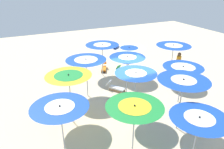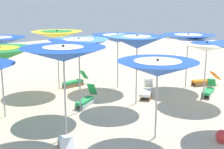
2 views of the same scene
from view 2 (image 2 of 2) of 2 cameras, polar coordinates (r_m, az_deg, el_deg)
ground at (r=10.88m, az=-1.31°, el=-6.13°), size 37.67×37.67×0.04m
beach_umbrella_1 at (r=11.85m, az=17.11°, el=4.87°), size 2.16×2.16×2.20m
beach_umbrella_2 at (r=13.48m, az=13.86°, el=6.46°), size 2.24×2.24×2.32m
beach_umbrella_3 at (r=8.03m, az=8.40°, el=1.14°), size 2.11×2.11×2.17m
beach_umbrella_4 at (r=10.81m, az=4.65°, el=5.97°), size 1.96×1.96×2.50m
beach_umbrella_5 at (r=12.94m, az=1.08°, el=6.65°), size 2.24×2.24×2.33m
beach_umbrella_6 at (r=7.95m, az=-8.95°, el=3.73°), size 2.18×2.18×2.53m
beach_umbrella_7 at (r=9.95m, az=-6.13°, el=5.34°), size 1.92×1.92×2.49m
beach_umbrella_8 at (r=12.83m, az=-10.10°, el=7.22°), size 2.06×2.06×2.50m
beach_umbrella_10 at (r=10.06m, az=-19.95°, el=3.50°), size 2.09×2.09×2.28m
lounger_0 at (r=12.03m, az=6.45°, el=-3.21°), size 0.94×1.19×0.62m
lounger_1 at (r=7.73m, az=-8.52°, el=-12.85°), size 1.22×0.89×0.57m
lounger_2 at (r=13.63m, az=-6.89°, el=-1.26°), size 0.34×1.22×0.64m
lounger_3 at (r=14.26m, az=16.71°, el=-1.08°), size 0.87×1.30×0.59m
lounger_4 at (r=11.03m, az=-4.80°, el=-4.62°), size 0.78×1.23×0.70m
lounger_5 at (r=12.72m, az=17.39°, el=-2.86°), size 0.68×1.24×0.59m
beach_ball at (r=8.68m, az=19.66°, el=-10.69°), size 0.35×0.35×0.35m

